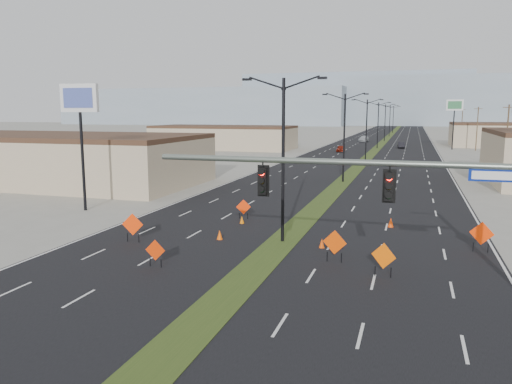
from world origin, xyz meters
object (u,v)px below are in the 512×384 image
(construction_sign_1, at_px, (155,251))
(cone_2, at_px, (391,223))
(streetlight_0, at_px, (283,155))
(streetlight_5, at_px, (390,120))
(signal_mast, at_px, (440,200))
(car_far, at_px, (364,139))
(streetlight_3, at_px, (378,124))
(construction_sign_2, at_px, (243,208))
(streetlight_4, at_px, (385,121))
(cone_3, at_px, (242,220))
(construction_sign_0, at_px, (133,225))
(pole_sign_west, at_px, (80,107))
(pole_sign_east_far, at_px, (455,109))
(construction_sign_5, at_px, (482,234))
(cone_1, at_px, (322,243))
(streetlight_1, at_px, (344,135))
(construction_sign_3, at_px, (384,257))
(car_left, at_px, (341,149))
(streetlight_6, at_px, (393,119))
(car_mid, at_px, (401,145))
(construction_sign_4, at_px, (335,243))
(cone_0, at_px, (220,235))
(streetlight_2, at_px, (366,127))

(construction_sign_1, bearing_deg, cone_2, 46.17)
(streetlight_0, bearing_deg, streetlight_5, 90.00)
(signal_mast, height_order, car_far, signal_mast)
(streetlight_3, height_order, construction_sign_2, streetlight_3)
(streetlight_4, bearing_deg, signal_mast, -85.99)
(streetlight_5, distance_m, cone_3, 136.13)
(construction_sign_0, distance_m, pole_sign_west, 14.11)
(construction_sign_0, height_order, pole_sign_east_far, pole_sign_east_far)
(construction_sign_0, xyz_separation_m, construction_sign_2, (4.33, 8.53, -0.21))
(streetlight_3, relative_size, construction_sign_0, 5.49)
(construction_sign_5, relative_size, cone_1, 3.13)
(streetlight_1, height_order, construction_sign_3, streetlight_1)
(cone_3, bearing_deg, car_left, 91.91)
(streetlight_6, bearing_deg, cone_3, -91.42)
(construction_sign_2, bearing_deg, construction_sign_0, -139.76)
(streetlight_3, bearing_deg, signal_mast, -84.80)
(car_mid, bearing_deg, streetlight_6, 88.84)
(streetlight_3, xyz_separation_m, cone_3, (-4.07, -79.97, -5.14))
(streetlight_0, height_order, streetlight_3, same)
(cone_1, relative_size, cone_3, 1.03)
(streetlight_4, bearing_deg, construction_sign_5, -84.08)
(streetlight_1, distance_m, streetlight_3, 56.00)
(construction_sign_2, bearing_deg, streetlight_0, -74.19)
(streetlight_3, relative_size, streetlight_5, 1.00)
(car_far, xyz_separation_m, construction_sign_1, (0.12, -115.05, 0.10))
(construction_sign_0, bearing_deg, car_mid, 73.74)
(construction_sign_2, relative_size, cone_3, 2.64)
(streetlight_4, xyz_separation_m, car_left, (-6.32, -40.28, -4.78))
(construction_sign_4, bearing_deg, construction_sign_1, -147.59)
(streetlight_0, relative_size, streetlight_6, 1.00)
(signal_mast, xyz_separation_m, construction_sign_5, (2.94, 11.10, -3.72))
(cone_0, distance_m, cone_1, 6.52)
(car_left, relative_size, car_far, 0.72)
(pole_sign_west, bearing_deg, cone_0, -22.84)
(construction_sign_4, xyz_separation_m, cone_1, (-1.14, 2.60, -0.76))
(streetlight_6, relative_size, pole_sign_west, 0.98)
(streetlight_1, xyz_separation_m, car_left, (-6.32, 43.72, -4.78))
(construction_sign_3, xyz_separation_m, cone_2, (-0.11, 11.15, -0.68))
(streetlight_0, bearing_deg, cone_2, 44.07)
(streetlight_3, distance_m, cone_2, 78.34)
(pole_sign_east_far, bearing_deg, construction_sign_0, -110.65)
(construction_sign_3, relative_size, pole_sign_east_far, 0.16)
(construction_sign_0, xyz_separation_m, construction_sign_1, (3.77, -4.05, -0.22))
(streetlight_6, bearing_deg, cone_0, -91.33)
(streetlight_4, bearing_deg, pole_sign_east_far, -60.30)
(streetlight_5, distance_m, car_far, 32.67)
(construction_sign_3, bearing_deg, streetlight_2, 119.54)
(car_mid, relative_size, car_far, 0.78)
(signal_mast, xyz_separation_m, pole_sign_east_far, (6.99, 94.75, 3.87))
(streetlight_0, xyz_separation_m, car_far, (-5.15, 108.08, -4.66))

